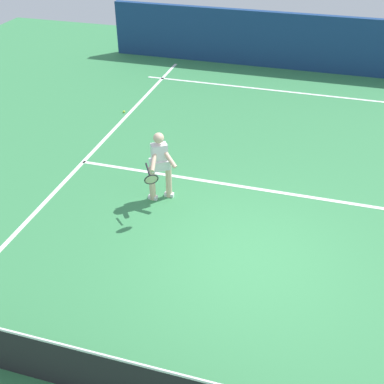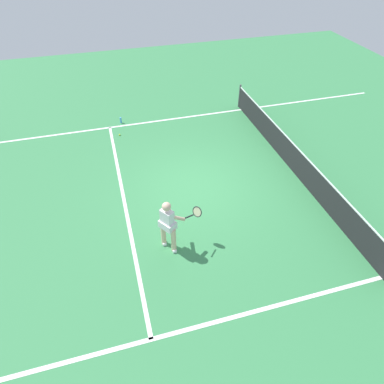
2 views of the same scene
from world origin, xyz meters
TOP-DOWN VIEW (x-y plane):
  - ground_plane at (0.00, 0.00)m, footprint 27.50×27.50m
  - court_back_wall at (0.00, -10.28)m, footprint 13.95×0.24m
  - baseline_marking at (0.00, -8.08)m, footprint 9.95×0.10m
  - service_line_marking at (0.00, -2.24)m, footprint 8.95×0.10m
  - sideline_right_marking at (4.48, 0.00)m, footprint 0.10×19.15m
  - tennis_player at (2.15, -1.31)m, footprint 0.69×1.14m
  - tennis_ball_near at (4.64, -5.16)m, footprint 0.07×0.07m

SIDE VIEW (x-z plane):
  - ground_plane at x=0.00m, z-range 0.00..0.00m
  - baseline_marking at x=0.00m, z-range 0.00..0.01m
  - service_line_marking at x=0.00m, z-range 0.00..0.01m
  - sideline_right_marking at x=4.48m, z-range 0.00..0.01m
  - tennis_ball_near at x=4.64m, z-range 0.00..0.07m
  - tennis_player at x=2.15m, z-range 0.07..1.62m
  - court_back_wall at x=0.00m, z-range 0.00..1.89m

